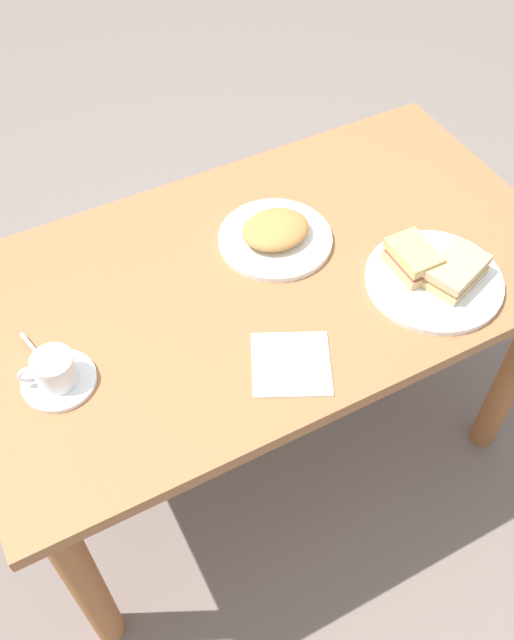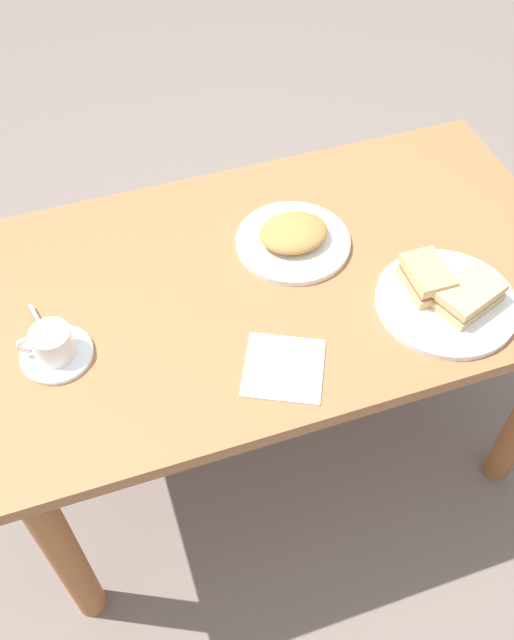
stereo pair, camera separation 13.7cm
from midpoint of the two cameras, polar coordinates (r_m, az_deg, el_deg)
name	(u,v)px [view 2 (the right image)]	position (r m, az deg, el deg)	size (l,w,h in m)	color
ground_plane	(271,442)	(2.08, 3.04, -10.02)	(6.00, 6.00, 0.00)	slate
dining_table	(275,312)	(1.58, 3.94, 0.49)	(1.30, 0.73, 0.72)	#A2673E
sandwich_plate	(446,302)	(1.50, 17.70, 1.23)	(0.29, 0.29, 0.01)	white
sandwich_front	(469,296)	(1.48, 19.49, 1.71)	(0.15, 0.12, 0.05)	tan
sandwich_back	(426,278)	(1.48, 16.23, 3.19)	(0.08, 0.11, 0.06)	tan
coffee_saucer	(57,354)	(1.38, -13.33, -2.93)	(0.14, 0.14, 0.01)	white
coffee_cup	(51,343)	(1.35, -13.69, -1.98)	(0.11, 0.08, 0.06)	white
spoon	(42,327)	(1.42, -14.56, -0.69)	(0.03, 0.10, 0.01)	silver
side_plate	(293,242)	(1.55, 5.49, 6.21)	(0.25, 0.25, 0.01)	white
side_food_pile	(293,232)	(1.53, 5.57, 6.98)	(0.15, 0.13, 0.04)	#BD8141
napkin	(284,368)	(1.34, 5.13, -4.09)	(0.15, 0.15, 0.00)	white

